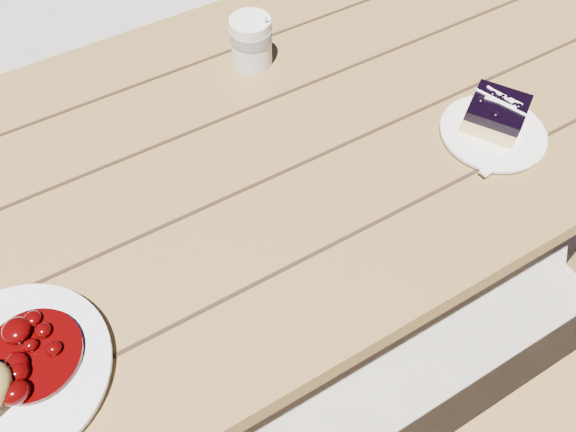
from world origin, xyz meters
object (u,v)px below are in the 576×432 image
dessert_plate (492,134)px  coffee_cup (251,42)px  blueberry_cake (496,114)px  picnic_table (271,194)px  main_plate (15,373)px

dessert_plate → coffee_cup: (-0.27, 0.38, 0.04)m
dessert_plate → blueberry_cake: bearing=56.3°
picnic_table → main_plate: 0.55m
picnic_table → dessert_plate: dessert_plate is taller
coffee_cup → blueberry_cake: bearing=-52.8°
main_plate → dessert_plate: bearing=0.6°
dessert_plate → blueberry_cake: (0.01, 0.01, 0.03)m
coffee_cup → picnic_table: bearing=-110.5°
picnic_table → dessert_plate: bearing=-29.6°
main_plate → coffee_cup: (0.56, 0.39, 0.04)m
main_plate → blueberry_cake: bearing=1.7°
picnic_table → coffee_cup: (0.07, 0.19, 0.21)m
picnic_table → main_plate: size_ratio=8.14×
picnic_table → blueberry_cake: blueberry_cake is taller
dessert_plate → main_plate: bearing=-179.4°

